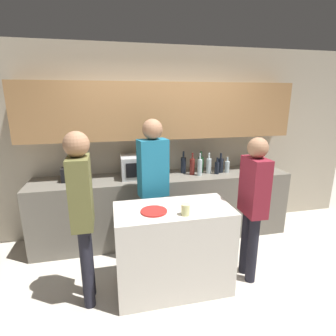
% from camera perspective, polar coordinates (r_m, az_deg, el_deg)
% --- Properties ---
extents(ground_plane, '(14.00, 14.00, 0.00)m').
position_cam_1_polar(ground_plane, '(2.96, 5.48, -27.58)').
color(ground_plane, beige).
extents(back_wall, '(6.40, 0.40, 2.70)m').
position_cam_1_polar(back_wall, '(3.81, -1.67, 8.11)').
color(back_wall, '#B2A893').
rests_on(back_wall, ground_plane).
extents(back_counter, '(3.60, 0.62, 0.94)m').
position_cam_1_polar(back_counter, '(3.84, -0.77, -8.42)').
color(back_counter, '#6B665B').
rests_on(back_counter, ground_plane).
extents(kitchen_island, '(1.19, 0.60, 0.93)m').
position_cam_1_polar(kitchen_island, '(2.89, 1.13, -17.09)').
color(kitchen_island, beige).
rests_on(kitchen_island, ground_plane).
extents(microwave, '(0.52, 0.39, 0.30)m').
position_cam_1_polar(microwave, '(3.62, -6.10, 0.39)').
color(microwave, '#B7BABC').
rests_on(microwave, back_counter).
extents(toaster, '(0.26, 0.16, 0.18)m').
position_cam_1_polar(toaster, '(3.66, -20.16, -1.32)').
color(toaster, black).
rests_on(toaster, back_counter).
extents(potted_plant, '(0.14, 0.14, 0.40)m').
position_cam_1_polar(potted_plant, '(4.16, 17.97, 2.33)').
color(potted_plant, silver).
rests_on(potted_plant, back_counter).
extents(bottle_0, '(0.08, 0.08, 0.32)m').
position_cam_1_polar(bottle_0, '(3.80, 3.36, 0.73)').
color(bottle_0, black).
rests_on(bottle_0, back_counter).
extents(bottle_1, '(0.07, 0.07, 0.32)m').
position_cam_1_polar(bottle_1, '(3.73, 5.29, 0.37)').
color(bottle_1, maroon).
rests_on(bottle_1, back_counter).
extents(bottle_2, '(0.07, 0.07, 0.32)m').
position_cam_1_polar(bottle_2, '(3.70, 6.93, 0.21)').
color(bottle_2, silver).
rests_on(bottle_2, back_counter).
extents(bottle_3, '(0.08, 0.08, 0.31)m').
position_cam_1_polar(bottle_3, '(3.86, 7.16, 0.83)').
color(bottle_3, '#194723').
rests_on(bottle_3, back_counter).
extents(bottle_4, '(0.07, 0.07, 0.30)m').
position_cam_1_polar(bottle_4, '(3.84, 8.86, 0.56)').
color(bottle_4, silver).
rests_on(bottle_4, back_counter).
extents(bottle_5, '(0.06, 0.06, 0.24)m').
position_cam_1_polar(bottle_5, '(3.82, 10.60, 0.09)').
color(bottle_5, black).
rests_on(bottle_5, back_counter).
extents(bottle_6, '(0.08, 0.08, 0.29)m').
position_cam_1_polar(bottle_6, '(3.90, 11.34, 0.65)').
color(bottle_6, black).
rests_on(bottle_6, back_counter).
extents(bottle_7, '(0.07, 0.07, 0.23)m').
position_cam_1_polar(bottle_7, '(3.93, 12.73, 0.34)').
color(bottle_7, silver).
rests_on(bottle_7, back_counter).
extents(plate_on_island, '(0.26, 0.26, 0.01)m').
position_cam_1_polar(plate_on_island, '(2.58, -3.11, -9.38)').
color(plate_on_island, red).
rests_on(plate_on_island, kitchen_island).
extents(cup_0, '(0.08, 0.08, 0.11)m').
position_cam_1_polar(cup_0, '(2.50, 3.83, -9.02)').
color(cup_0, beige).
rests_on(cup_0, kitchen_island).
extents(person_left, '(0.37, 0.25, 1.77)m').
position_cam_1_polar(person_left, '(3.12, -3.25, -2.39)').
color(person_left, black).
rests_on(person_left, ground_plane).
extents(person_center, '(0.23, 0.34, 1.73)m').
position_cam_1_polar(person_center, '(2.57, -18.21, -7.85)').
color(person_center, black).
rests_on(person_center, ground_plane).
extents(person_right, '(0.21, 0.34, 1.62)m').
position_cam_1_polar(person_right, '(2.96, 18.06, -6.37)').
color(person_right, black).
rests_on(person_right, ground_plane).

